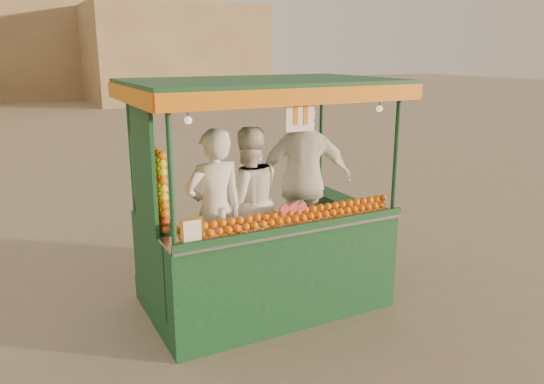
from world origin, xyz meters
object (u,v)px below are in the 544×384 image
vendor_middle (248,201)px  vendor_right (304,180)px  juice_cart (261,239)px  vendor_left (215,211)px

vendor_middle → vendor_right: (0.73, 0.05, 0.14)m
juice_cart → vendor_right: 0.96m
juice_cart → vendor_right: bearing=28.6°
juice_cart → vendor_left: size_ratio=1.58×
juice_cart → vendor_right: size_ratio=1.39×
vendor_left → vendor_right: vendor_right is taller
juice_cart → vendor_left: juice_cart is taller
vendor_left → vendor_middle: 0.55m
vendor_left → vendor_middle: (0.48, 0.26, -0.02)m
juice_cart → vendor_right: (0.74, 0.41, 0.45)m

